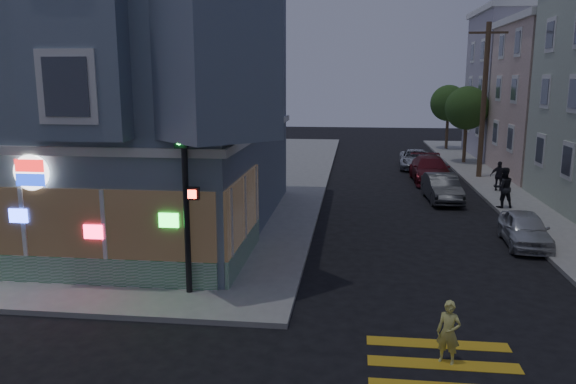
% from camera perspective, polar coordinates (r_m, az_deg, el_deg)
% --- Properties ---
extents(ground, '(120.00, 120.00, 0.00)m').
position_cam_1_polar(ground, '(12.93, -15.11, -16.42)').
color(ground, black).
rests_on(ground, ground).
extents(sidewalk_nw, '(33.00, 42.00, 0.15)m').
position_cam_1_polar(sidewalk_nw, '(38.53, -21.16, 1.90)').
color(sidewalk_nw, gray).
rests_on(sidewalk_nw, ground).
extents(corner_building, '(14.60, 14.60, 11.40)m').
position_cam_1_polar(corner_building, '(23.96, -19.55, 10.47)').
color(corner_building, slate).
rests_on(corner_building, sidewalk_nw).
extents(row_house_d, '(12.00, 8.60, 10.50)m').
position_cam_1_polar(row_house_d, '(47.00, 25.81, 9.66)').
color(row_house_d, '#A69FAF').
rests_on(row_house_d, sidewalk_ne).
extents(utility_pole, '(2.20, 0.30, 9.00)m').
position_cam_1_polar(utility_pole, '(35.36, 19.28, 8.94)').
color(utility_pole, '#4C3826').
rests_on(utility_pole, sidewalk_ne).
extents(street_tree_near, '(3.00, 3.00, 5.30)m').
position_cam_1_polar(street_tree_near, '(41.32, 17.72, 8.11)').
color(street_tree_near, '#4C3826').
rests_on(street_tree_near, sidewalk_ne).
extents(street_tree_far, '(3.00, 3.00, 5.30)m').
position_cam_1_polar(street_tree_far, '(49.19, 16.00, 8.66)').
color(street_tree_far, '#4C3826').
rests_on(street_tree_far, sidewalk_ne).
extents(running_child, '(0.60, 0.51, 1.39)m').
position_cam_1_polar(running_child, '(12.69, 16.00, -13.55)').
color(running_child, '#D0D16B').
rests_on(running_child, ground).
extents(pedestrian_a, '(1.01, 0.85, 1.86)m').
position_cam_1_polar(pedestrian_a, '(27.41, 21.04, 0.43)').
color(pedestrian_a, black).
rests_on(pedestrian_a, sidewalk_ne).
extents(pedestrian_b, '(0.99, 0.70, 1.56)m').
position_cam_1_polar(pedestrian_b, '(31.47, 20.67, 1.51)').
color(pedestrian_b, black).
rests_on(pedestrian_b, sidewalk_ne).
extents(parked_car_a, '(1.67, 3.71, 1.24)m').
position_cam_1_polar(parked_car_a, '(22.06, 22.92, -3.49)').
color(parked_car_a, '#B9BDC2').
rests_on(parked_car_a, ground).
extents(parked_car_b, '(1.64, 4.14, 1.34)m').
position_cam_1_polar(parked_car_b, '(28.62, 15.38, 0.39)').
color(parked_car_b, '#38393D').
rests_on(parked_car_b, ground).
extents(parked_car_c, '(2.16, 5.15, 1.48)m').
position_cam_1_polar(parked_car_c, '(33.70, 14.26, 2.20)').
color(parked_car_c, maroon).
rests_on(parked_car_c, ground).
extents(parked_car_d, '(2.36, 4.64, 1.25)m').
position_cam_1_polar(parked_car_d, '(38.78, 12.83, 3.27)').
color(parked_car_d, '#AFB3BA').
rests_on(parked_car_d, ground).
extents(traffic_signal, '(0.61, 0.58, 5.15)m').
position_cam_1_polar(traffic_signal, '(15.01, -10.50, 2.35)').
color(traffic_signal, black).
rests_on(traffic_signal, sidewalk_nw).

